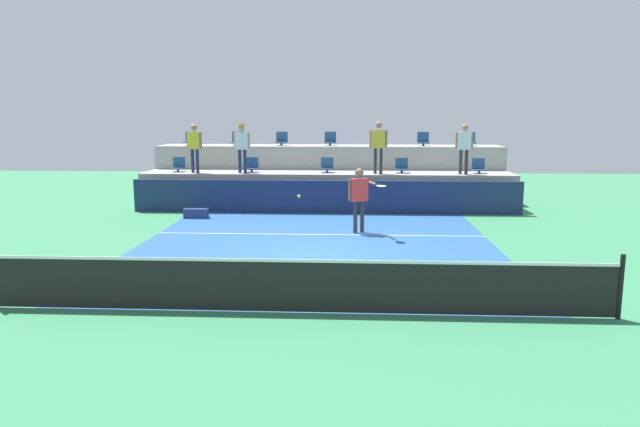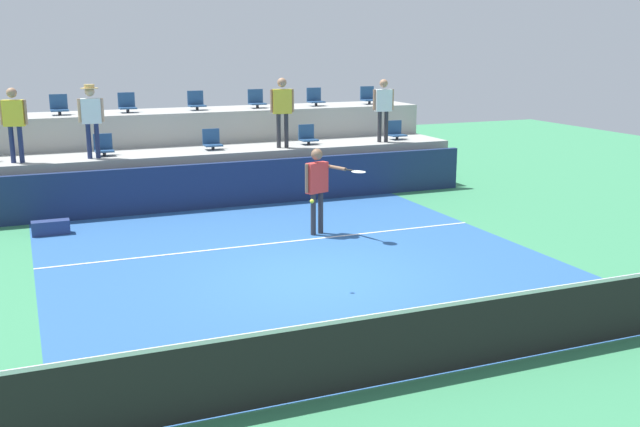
# 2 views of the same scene
# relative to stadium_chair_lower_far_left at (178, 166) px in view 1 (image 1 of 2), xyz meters

# --- Properties ---
(ground_plane) EXTENTS (40.00, 40.00, 0.00)m
(ground_plane) POSITION_rel_stadium_chair_lower_far_left_xyz_m (5.32, -7.23, -1.46)
(ground_plane) COLOR #388456
(court_inner_paint) EXTENTS (9.00, 10.00, 0.01)m
(court_inner_paint) POSITION_rel_stadium_chair_lower_far_left_xyz_m (5.32, -6.23, -1.46)
(court_inner_paint) COLOR #285693
(court_inner_paint) RESTS_ON ground_plane
(court_service_line) EXTENTS (9.00, 0.06, 0.00)m
(court_service_line) POSITION_rel_stadium_chair_lower_far_left_xyz_m (5.32, -4.83, -1.46)
(court_service_line) COLOR white
(court_service_line) RESTS_ON ground_plane
(tennis_net) EXTENTS (10.48, 0.08, 1.07)m
(tennis_net) POSITION_rel_stadium_chair_lower_far_left_xyz_m (5.32, -11.23, -0.97)
(tennis_net) COLOR black
(tennis_net) RESTS_ON ground_plane
(sponsor_backboard) EXTENTS (13.00, 0.16, 1.10)m
(sponsor_backboard) POSITION_rel_stadium_chair_lower_far_left_xyz_m (5.32, -1.23, -0.91)
(sponsor_backboard) COLOR navy
(sponsor_backboard) RESTS_ON ground_plane
(seating_tier_lower) EXTENTS (13.00, 1.80, 1.25)m
(seating_tier_lower) POSITION_rel_stadium_chair_lower_far_left_xyz_m (5.32, 0.07, -0.84)
(seating_tier_lower) COLOR #9E9E99
(seating_tier_lower) RESTS_ON ground_plane
(seating_tier_upper) EXTENTS (13.00, 1.80, 2.10)m
(seating_tier_upper) POSITION_rel_stadium_chair_lower_far_left_xyz_m (5.32, 1.87, -0.41)
(seating_tier_upper) COLOR #9E9E99
(seating_tier_upper) RESTS_ON ground_plane
(stadium_chair_lower_far_left) EXTENTS (0.44, 0.40, 0.52)m
(stadium_chair_lower_far_left) POSITION_rel_stadium_chair_lower_far_left_xyz_m (0.00, 0.00, 0.00)
(stadium_chair_lower_far_left) COLOR #2D2D33
(stadium_chair_lower_far_left) RESTS_ON seating_tier_lower
(stadium_chair_lower_left) EXTENTS (0.44, 0.40, 0.52)m
(stadium_chair_lower_left) POSITION_rel_stadium_chair_lower_far_left_xyz_m (2.65, 0.00, 0.00)
(stadium_chair_lower_left) COLOR #2D2D33
(stadium_chair_lower_left) RESTS_ON seating_tier_lower
(stadium_chair_lower_center) EXTENTS (0.44, 0.40, 0.52)m
(stadium_chair_lower_center) POSITION_rel_stadium_chair_lower_far_left_xyz_m (5.33, 0.00, 0.00)
(stadium_chair_lower_center) COLOR #2D2D33
(stadium_chair_lower_center) RESTS_ON seating_tier_lower
(stadium_chair_lower_right) EXTENTS (0.44, 0.40, 0.52)m
(stadium_chair_lower_right) POSITION_rel_stadium_chair_lower_far_left_xyz_m (7.94, 0.00, 0.00)
(stadium_chair_lower_right) COLOR #2D2D33
(stadium_chair_lower_right) RESTS_ON seating_tier_lower
(stadium_chair_lower_far_right) EXTENTS (0.44, 0.40, 0.52)m
(stadium_chair_lower_far_right) POSITION_rel_stadium_chair_lower_far_left_xyz_m (10.61, 0.00, 0.00)
(stadium_chair_lower_far_right) COLOR #2D2D33
(stadium_chair_lower_far_right) RESTS_ON seating_tier_lower
(stadium_chair_upper_far_left) EXTENTS (0.44, 0.40, 0.52)m
(stadium_chair_upper_far_left) POSITION_rel_stadium_chair_lower_far_left_xyz_m (-0.03, 1.80, 0.85)
(stadium_chair_upper_far_left) COLOR #2D2D33
(stadium_chair_upper_far_left) RESTS_ON seating_tier_upper
(stadium_chair_upper_left) EXTENTS (0.44, 0.40, 0.52)m
(stadium_chair_upper_left) POSITION_rel_stadium_chair_lower_far_left_xyz_m (1.80, 1.80, 0.85)
(stadium_chair_upper_left) COLOR #2D2D33
(stadium_chair_upper_left) RESTS_ON seating_tier_upper
(stadium_chair_upper_mid_left) EXTENTS (0.44, 0.40, 0.52)m
(stadium_chair_upper_mid_left) POSITION_rel_stadium_chair_lower_far_left_xyz_m (3.51, 1.80, 0.85)
(stadium_chair_upper_mid_left) COLOR #2D2D33
(stadium_chair_upper_mid_left) RESTS_ON seating_tier_upper
(stadium_chair_upper_center) EXTENTS (0.44, 0.40, 0.52)m
(stadium_chair_upper_center) POSITION_rel_stadium_chair_lower_far_left_xyz_m (5.37, 1.80, 0.85)
(stadium_chair_upper_center) COLOR #2D2D33
(stadium_chair_upper_center) RESTS_ON seating_tier_upper
(stadium_chair_upper_mid_right) EXTENTS (0.44, 0.40, 0.52)m
(stadium_chair_upper_mid_right) POSITION_rel_stadium_chair_lower_far_left_xyz_m (7.10, 1.80, 0.85)
(stadium_chair_upper_mid_right) COLOR #2D2D33
(stadium_chair_upper_mid_right) RESTS_ON seating_tier_upper
(stadium_chair_upper_right) EXTENTS (0.44, 0.40, 0.52)m
(stadium_chair_upper_right) POSITION_rel_stadium_chair_lower_far_left_xyz_m (8.88, 1.80, 0.85)
(stadium_chair_upper_right) COLOR #2D2D33
(stadium_chair_upper_right) RESTS_ON seating_tier_upper
(stadium_chair_upper_far_right) EXTENTS (0.44, 0.40, 0.52)m
(stadium_chair_upper_far_right) POSITION_rel_stadium_chair_lower_far_left_xyz_m (10.62, 1.80, 0.85)
(stadium_chair_upper_far_right) COLOR #2D2D33
(stadium_chair_upper_far_right) RESTS_ON seating_tier_upper
(tennis_player) EXTENTS (1.05, 1.16, 1.81)m
(tennis_player) POSITION_rel_stadium_chair_lower_far_left_xyz_m (6.42, -4.51, -0.34)
(tennis_player) COLOR #2D2D33
(tennis_player) RESTS_ON ground_plane
(spectator_leaning_on_rail) EXTENTS (0.59, 0.28, 1.69)m
(spectator_leaning_on_rail) POSITION_rel_stadium_chair_lower_far_left_xyz_m (0.71, -0.38, 0.80)
(spectator_leaning_on_rail) COLOR navy
(spectator_leaning_on_rail) RESTS_ON seating_tier_lower
(spectator_with_hat) EXTENTS (0.59, 0.43, 1.73)m
(spectator_with_hat) POSITION_rel_stadium_chair_lower_far_left_xyz_m (2.38, -0.38, 0.84)
(spectator_with_hat) COLOR navy
(spectator_with_hat) RESTS_ON seating_tier_lower
(spectator_in_white) EXTENTS (0.62, 0.28, 1.79)m
(spectator_in_white) POSITION_rel_stadium_chair_lower_far_left_xyz_m (7.10, -0.38, 0.88)
(spectator_in_white) COLOR #2D2D33
(spectator_in_white) RESTS_ON seating_tier_lower
(spectator_in_grey) EXTENTS (0.60, 0.26, 1.70)m
(spectator_in_grey) POSITION_rel_stadium_chair_lower_far_left_xyz_m (10.00, -0.38, 0.81)
(spectator_in_grey) COLOR #2D2D33
(spectator_in_grey) RESTS_ON seating_tier_lower
(tennis_ball) EXTENTS (0.07, 0.07, 0.07)m
(tennis_ball) POSITION_rel_stadium_chair_lower_far_left_xyz_m (5.02, -7.68, 0.00)
(tennis_ball) COLOR #CCE033
(equipment_bag) EXTENTS (0.76, 0.28, 0.30)m
(equipment_bag) POSITION_rel_stadium_chair_lower_far_left_xyz_m (1.23, -2.40, -1.31)
(equipment_bag) COLOR navy
(equipment_bag) RESTS_ON ground_plane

